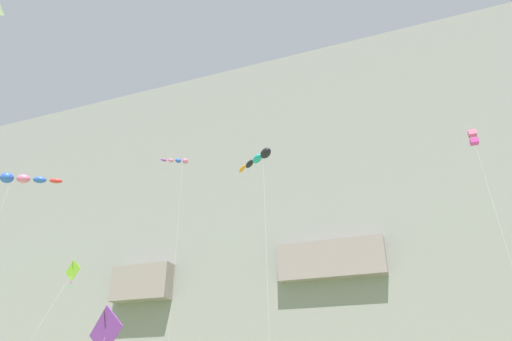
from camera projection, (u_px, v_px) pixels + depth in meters
name	position (u px, v px, depth m)	size (l,w,h in m)	color
cliff_face	(342.00, 226.00, 72.10)	(180.00, 24.82, 55.52)	gray
kite_diamond_low_left	(71.00, 273.00, 45.48)	(4.05, 5.11, 15.72)	#8CCC33
kite_windsock_near_cliff	(258.00, 158.00, 50.38)	(6.68, 8.38, 28.03)	black
kite_box_low_center	(474.00, 138.00, 45.00)	(0.75, 3.59, 27.31)	pink
kite_diamond_front_field	(105.00, 333.00, 23.80)	(2.99, 3.79, 7.57)	purple
kite_windsock_mid_center	(22.00, 179.00, 39.47)	(4.96, 5.82, 20.87)	blue
kite_windsock_upper_left	(179.00, 161.00, 57.30)	(3.10, 2.65, 30.76)	pink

